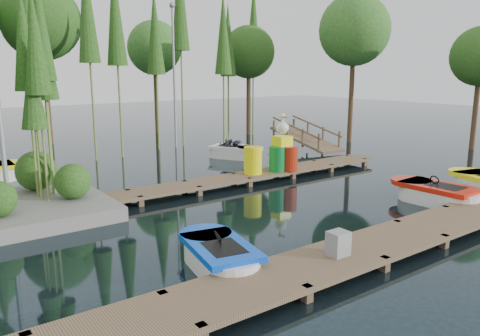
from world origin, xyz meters
TOP-DOWN VIEW (x-y plane):
  - ground_plane at (0.00, 0.00)m, footprint 90.00×90.00m
  - near_dock at (0.00, -4.50)m, footprint 18.00×1.50m
  - far_dock at (1.00, 2.50)m, footprint 15.00×1.20m
  - tree_screen at (-2.04, 10.60)m, footprint 34.42×18.53m
  - lamp_rear at (4.00, 11.00)m, footprint 0.30×0.30m
  - ramp at (9.00, 6.50)m, footprint 1.50×3.94m
  - boat_blue at (-2.60, -3.05)m, footprint 1.57×2.67m
  - boat_red at (5.32, -2.97)m, footprint 1.37×2.83m
  - boat_white_far at (4.69, 6.74)m, footprint 2.33×2.84m
  - utility_cabinet at (-0.70, -4.50)m, footprint 0.41×0.34m
  - yellow_barrel at (2.53, 2.50)m, footprint 0.65×0.65m
  - drum_cluster at (3.84, 2.34)m, footprint 1.22×1.12m
  - seagull_post at (3.43, 2.50)m, footprint 0.45×0.24m

SIDE VIEW (x-z plane):
  - ground_plane at x=0.00m, z-range 0.00..0.00m
  - far_dock at x=1.00m, z-range -0.02..0.48m
  - near_dock at x=0.00m, z-range -0.02..0.48m
  - boat_blue at x=-2.60m, z-range -0.18..0.66m
  - boat_red at x=5.32m, z-range -0.20..0.74m
  - boat_white_far at x=4.69m, z-range -0.34..0.89m
  - utility_cabinet at x=-0.70m, z-range 0.30..0.80m
  - ramp at x=9.00m, z-range -0.16..1.33m
  - seagull_post at x=3.43m, z-range 0.43..1.15m
  - yellow_barrel at x=2.53m, z-range 0.30..1.28m
  - drum_cluster at x=3.84m, z-range -0.14..1.98m
  - lamp_rear at x=4.00m, z-range 0.64..7.89m
  - tree_screen at x=-2.04m, z-range 0.96..11.27m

